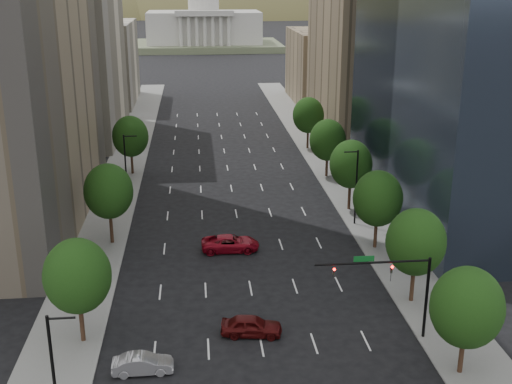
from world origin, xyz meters
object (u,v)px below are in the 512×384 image
object	(u,v)px
traffic_signal	(397,281)
capitol	(204,27)
car_red_far	(230,243)
car_maroon	(251,326)
car_silver	(143,364)

from	to	relation	value
traffic_signal	capitol	bearing A→B (deg)	92.74
traffic_signal	car_red_far	distance (m)	22.68
traffic_signal	capitol	size ratio (longest dim) A/B	0.15
capitol	car_maroon	distance (m)	218.09
car_maroon	car_red_far	bearing A→B (deg)	10.24
car_maroon	capitol	bearing A→B (deg)	7.70
traffic_signal	car_red_far	world-z (taller)	traffic_signal
traffic_signal	car_silver	xyz separation A→B (m)	(-19.53, -2.69, -4.44)
traffic_signal	capitol	xyz separation A→B (m)	(-10.53, 219.71, 3.40)
car_silver	car_red_far	bearing A→B (deg)	-21.22
traffic_signal	car_maroon	size ratio (longest dim) A/B	1.86
car_maroon	car_silver	bearing A→B (deg)	125.92
traffic_signal	car_maroon	distance (m)	12.11
car_maroon	car_silver	world-z (taller)	car_maroon
traffic_signal	capitol	world-z (taller)	capitol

